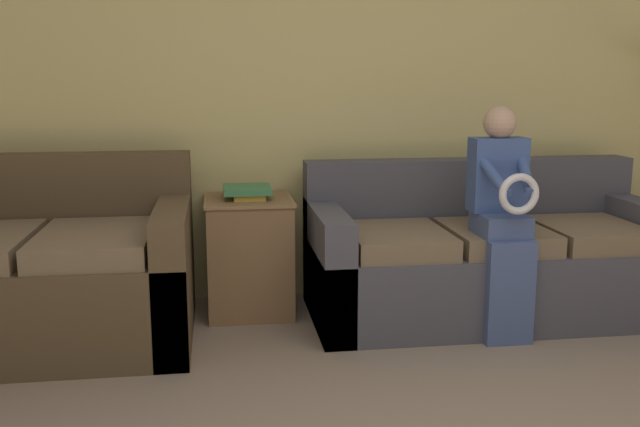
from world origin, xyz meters
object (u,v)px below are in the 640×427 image
Objects in this scene: child_left_seated at (503,212)px; side_shelf at (249,254)px; couch_main at (484,259)px; book_stack at (248,191)px; couch_side at (44,276)px.

side_shelf is (-1.24, 0.56, -0.31)m from child_left_seated.
couch_main is 2.99× the size of side_shelf.
couch_main reaches higher than book_stack.
book_stack is (-1.29, 0.22, 0.38)m from couch_main.
couch_side is (-2.32, -0.09, 0.02)m from couch_main.
couch_side is at bearing 173.72° from child_left_seated.
couch_side is at bearing -163.06° from side_shelf.
couch_side reaches higher than book_stack.
book_stack is at bearing -118.97° from side_shelf.
book_stack is at bearing 155.68° from child_left_seated.
child_left_seated is (2.27, -0.25, 0.31)m from couch_side.
couch_side is 5.19× the size of book_stack.
book_stack is (1.03, 0.31, 0.35)m from couch_side.
side_shelf is at bearing 170.28° from couch_main.
side_shelf is (1.03, 0.31, 0.00)m from couch_side.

